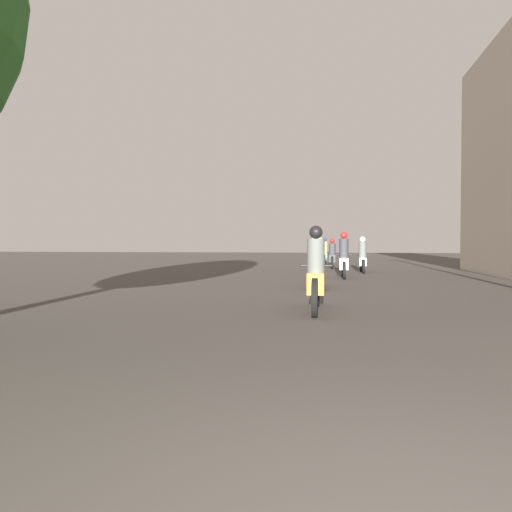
{
  "coord_description": "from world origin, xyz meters",
  "views": [
    {
      "loc": [
        -0.44,
        -1.68,
        1.26
      ],
      "look_at": [
        -3.06,
        16.13,
        0.77
      ],
      "focal_mm": 35.0,
      "sensor_mm": 36.0,
      "label": 1
    }
  ],
  "objects_px": {
    "motorcycle_silver": "(362,258)",
    "motorcycle_black": "(332,256)",
    "motorcycle_white": "(344,260)",
    "motorcycle_orange": "(316,277)",
    "motorcycle_green": "(324,254)",
    "motorcycle_yellow": "(317,265)"
  },
  "relations": [
    {
      "from": "motorcycle_silver",
      "to": "motorcycle_green",
      "type": "height_order",
      "value": "motorcycle_green"
    },
    {
      "from": "motorcycle_yellow",
      "to": "motorcycle_orange",
      "type": "bearing_deg",
      "value": -98.06
    },
    {
      "from": "motorcycle_white",
      "to": "motorcycle_green",
      "type": "bearing_deg",
      "value": 102.09
    },
    {
      "from": "motorcycle_white",
      "to": "motorcycle_silver",
      "type": "relative_size",
      "value": 0.96
    },
    {
      "from": "motorcycle_black",
      "to": "motorcycle_orange",
      "type": "bearing_deg",
      "value": -88.65
    },
    {
      "from": "motorcycle_silver",
      "to": "motorcycle_black",
      "type": "distance_m",
      "value": 3.54
    },
    {
      "from": "motorcycle_orange",
      "to": "motorcycle_silver",
      "type": "distance_m",
      "value": 12.23
    },
    {
      "from": "motorcycle_silver",
      "to": "motorcycle_green",
      "type": "distance_m",
      "value": 6.61
    },
    {
      "from": "motorcycle_yellow",
      "to": "motorcycle_silver",
      "type": "bearing_deg",
      "value": 67.81
    },
    {
      "from": "motorcycle_orange",
      "to": "motorcycle_white",
      "type": "relative_size",
      "value": 1.12
    },
    {
      "from": "motorcycle_orange",
      "to": "motorcycle_silver",
      "type": "bearing_deg",
      "value": 79.48
    },
    {
      "from": "motorcycle_white",
      "to": "motorcycle_black",
      "type": "distance_m",
      "value": 6.68
    },
    {
      "from": "motorcycle_orange",
      "to": "motorcycle_white",
      "type": "distance_m",
      "value": 8.8
    },
    {
      "from": "motorcycle_silver",
      "to": "motorcycle_white",
      "type": "bearing_deg",
      "value": -109.53
    },
    {
      "from": "motorcycle_yellow",
      "to": "motorcycle_green",
      "type": "height_order",
      "value": "motorcycle_yellow"
    },
    {
      "from": "motorcycle_yellow",
      "to": "motorcycle_black",
      "type": "relative_size",
      "value": 1.0
    },
    {
      "from": "motorcycle_white",
      "to": "motorcycle_yellow",
      "type": "bearing_deg",
      "value": -94.26
    },
    {
      "from": "motorcycle_black",
      "to": "motorcycle_green",
      "type": "distance_m",
      "value": 3.11
    },
    {
      "from": "motorcycle_black",
      "to": "motorcycle_white",
      "type": "bearing_deg",
      "value": -84.1
    },
    {
      "from": "motorcycle_green",
      "to": "motorcycle_yellow",
      "type": "bearing_deg",
      "value": -95.9
    },
    {
      "from": "motorcycle_white",
      "to": "motorcycle_green",
      "type": "xyz_separation_m",
      "value": [
        -0.77,
        9.75,
        -0.03
      ]
    },
    {
      "from": "motorcycle_white",
      "to": "motorcycle_black",
      "type": "relative_size",
      "value": 0.97
    }
  ]
}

